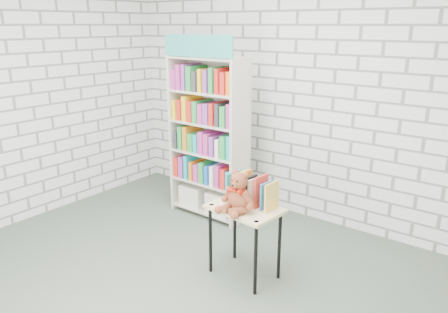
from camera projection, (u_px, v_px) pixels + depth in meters
The scene contains 6 objects.
ground at pixel (171, 286), 3.70m from camera, with size 4.50×4.50×0.00m, color #455144.
room_shell at pixel (162, 74), 3.18m from camera, with size 4.52×4.02×2.81m.
bookshelf at pixel (209, 137), 4.86m from camera, with size 0.90×0.35×2.03m.
display_table at pixel (245, 217), 3.71m from camera, with size 0.64×0.47×0.65m.
table_books at pixel (253, 190), 3.72m from camera, with size 0.44×0.22×0.25m.
teddy_bear at pixel (238, 195), 3.58m from camera, with size 0.32×0.29×0.34m.
Camera 1 is at (2.33, -2.27, 2.13)m, focal length 35.00 mm.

